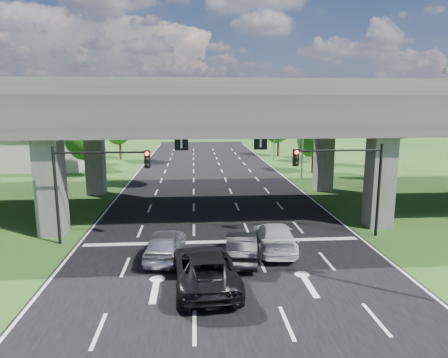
{
  "coord_description": "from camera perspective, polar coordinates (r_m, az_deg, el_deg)",
  "views": [
    {
      "loc": [
        -1.73,
        -20.02,
        8.44
      ],
      "look_at": [
        0.42,
        8.31,
        3.08
      ],
      "focal_mm": 32.0,
      "sensor_mm": 36.0,
      "label": 1
    }
  ],
  "objects": [
    {
      "name": "tree_right_mid",
      "position": [
        58.93,
        13.3,
        6.25
      ],
      "size": [
        3.91,
        3.9,
        6.76
      ],
      "color": "black",
      "rests_on": "ground"
    },
    {
      "name": "ground",
      "position": [
        21.79,
        0.55,
        -12.1
      ],
      "size": [
        160.0,
        160.0,
        0.0
      ],
      "primitive_type": "plane",
      "color": "#254917",
      "rests_on": "ground"
    },
    {
      "name": "streetlight_beyond",
      "position": [
        61.23,
        6.87,
        8.19
      ],
      "size": [
        3.38,
        0.25,
        10.0
      ],
      "color": "gray",
      "rests_on": "ground"
    },
    {
      "name": "signal_left",
      "position": [
        25.09,
        -18.34,
        0.38
      ],
      "size": [
        5.76,
        0.54,
        6.0
      ],
      "color": "black",
      "rests_on": "ground"
    },
    {
      "name": "warehouse",
      "position": [
        60.48,
        -28.03,
        3.32
      ],
      "size": [
        20.0,
        10.0,
        4.0
      ],
      "primitive_type": "cube",
      "color": "#9E9E99",
      "rests_on": "ground"
    },
    {
      "name": "tree_left_mid",
      "position": [
        56.29,
        -20.13,
        5.7
      ],
      "size": [
        3.91,
        3.9,
        6.76
      ],
      "color": "black",
      "rests_on": "ground"
    },
    {
      "name": "car_trailing",
      "position": [
        19.13,
        -2.68,
        -12.58
      ],
      "size": [
        3.21,
        6.32,
        1.71
      ],
      "primitive_type": "imported",
      "rotation": [
        0.0,
        0.0,
        3.2
      ],
      "color": "black",
      "rests_on": "road"
    },
    {
      "name": "overpass",
      "position": [
        32.07,
        -1.27,
        9.76
      ],
      "size": [
        80.0,
        15.0,
        10.0
      ],
      "color": "#33312E",
      "rests_on": "ground"
    },
    {
      "name": "tree_right_near",
      "position": [
        50.39,
        12.79,
        5.94
      ],
      "size": [
        4.2,
        4.2,
        7.28
      ],
      "color": "black",
      "rests_on": "ground"
    },
    {
      "name": "streetlight_far",
      "position": [
        45.65,
        10.76,
        7.25
      ],
      "size": [
        3.38,
        0.25,
        10.0
      ],
      "color": "gray",
      "rests_on": "ground"
    },
    {
      "name": "tree_left_near",
      "position": [
        47.75,
        -19.27,
        5.75
      ],
      "size": [
        4.5,
        4.5,
        7.8
      ],
      "color": "black",
      "rests_on": "ground"
    },
    {
      "name": "car_silver",
      "position": [
        22.55,
        -8.38,
        -9.12
      ],
      "size": [
        2.33,
        4.93,
        1.63
      ],
      "primitive_type": "imported",
      "rotation": [
        0.0,
        0.0,
        3.05
      ],
      "color": "#B2B3BA",
      "rests_on": "road"
    },
    {
      "name": "road",
      "position": [
        31.23,
        -1.02,
        -4.97
      ],
      "size": [
        18.0,
        120.0,
        0.03
      ],
      "primitive_type": "cube",
      "color": "black",
      "rests_on": "ground"
    },
    {
      "name": "tree_left_far",
      "position": [
        63.11,
        -14.71,
        7.35
      ],
      "size": [
        4.8,
        4.8,
        8.32
      ],
      "color": "black",
      "rests_on": "ground"
    },
    {
      "name": "car_dark",
      "position": [
        22.05,
        2.52,
        -9.63
      ],
      "size": [
        2.15,
        4.78,
        1.52
      ],
      "primitive_type": "imported",
      "rotation": [
        0.0,
        0.0,
        3.02
      ],
      "color": "black",
      "rests_on": "road"
    },
    {
      "name": "signal_right",
      "position": [
        26.14,
        17.15,
        0.84
      ],
      "size": [
        5.76,
        0.54,
        6.0
      ],
      "color": "black",
      "rests_on": "ground"
    },
    {
      "name": "tree_right_far",
      "position": [
        65.58,
        7.85,
        7.43
      ],
      "size": [
        4.5,
        4.5,
        7.8
      ],
      "color": "black",
      "rests_on": "ground"
    },
    {
      "name": "car_white",
      "position": [
        23.69,
        7.28,
        -8.2
      ],
      "size": [
        2.63,
        5.53,
        1.56
      ],
      "primitive_type": "imported",
      "rotation": [
        0.0,
        0.0,
        3.06
      ],
      "color": "silver",
      "rests_on": "road"
    }
  ]
}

